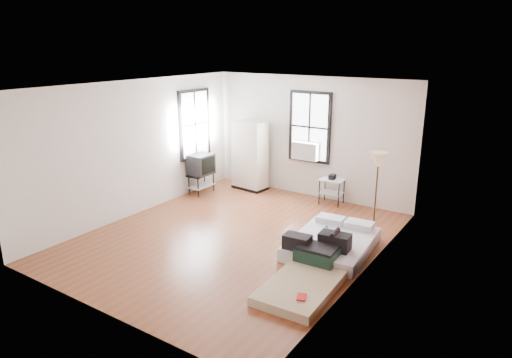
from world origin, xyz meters
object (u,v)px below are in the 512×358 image
Objects in this scene: wardrobe at (250,156)px; mattress_main at (331,242)px; mattress_bare at (308,275)px; tv_stand at (201,166)px; side_table at (332,184)px; floor_lamp at (378,164)px.

mattress_main is at bearing -28.73° from wardrobe.
mattress_bare is 4.84m from tv_stand.
side_table is (-1.20, 3.47, 0.35)m from mattress_bare.
wardrobe is at bearing 52.19° from tv_stand.
wardrobe reaches higher than mattress_bare.
tv_stand is at bearing 158.17° from mattress_main.
tv_stand is at bearing -122.88° from wardrobe.
tv_stand is at bearing 146.93° from mattress_bare.
tv_stand is at bearing -178.80° from floor_lamp.
wardrobe is at bearing 140.97° from mattress_main.
side_table reaches higher than mattress_main.
floor_lamp is (0.30, 1.30, 1.17)m from mattress_main.
mattress_main is 2.70× the size of side_table.
mattress_main is 2.49m from side_table.
wardrobe reaches higher than side_table.
mattress_bare is 2.63× the size of side_table.
mattress_bare is at bearing -29.92° from tv_stand.
mattress_main is 1.24m from mattress_bare.
mattress_main is at bearing -16.45° from tv_stand.
floor_lamp reaches higher than side_table.
tv_stand is (-2.94, -1.03, 0.23)m from side_table.
wardrobe is at bearing 132.21° from mattress_bare.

